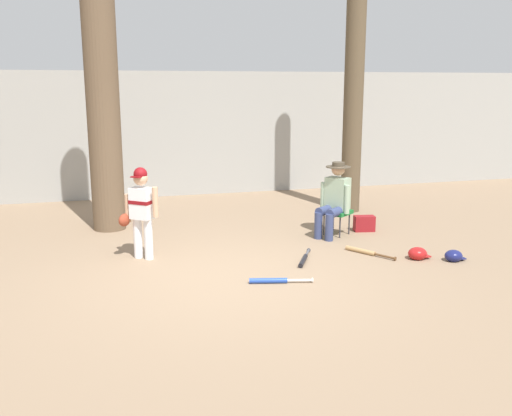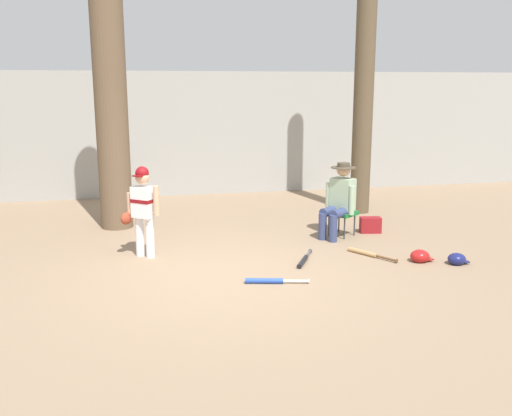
# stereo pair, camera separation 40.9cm
# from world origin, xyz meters

# --- Properties ---
(ground_plane) EXTENTS (60.00, 60.00, 0.00)m
(ground_plane) POSITION_xyz_m (0.00, 0.00, 0.00)
(ground_plane) COLOR #897056
(concrete_back_wall) EXTENTS (18.00, 0.36, 2.70)m
(concrete_back_wall) POSITION_xyz_m (0.00, 5.86, 1.35)
(concrete_back_wall) COLOR #9E9E99
(concrete_back_wall) RESTS_ON ground
(tree_near_player) EXTENTS (0.88, 0.88, 5.21)m
(tree_near_player) POSITION_xyz_m (-1.38, 3.02, 2.16)
(tree_near_player) COLOR brown
(tree_near_player) RESTS_ON ground
(tree_behind_spectator) EXTENTS (0.57, 0.57, 5.60)m
(tree_behind_spectator) POSITION_xyz_m (3.18, 3.23, 2.50)
(tree_behind_spectator) COLOR brown
(tree_behind_spectator) RESTS_ON ground
(young_ballplayer) EXTENTS (0.59, 0.42, 1.31)m
(young_ballplayer) POSITION_xyz_m (-0.97, 1.16, 0.74)
(young_ballplayer) COLOR white
(young_ballplayer) RESTS_ON ground
(folding_stool) EXTENTS (0.56, 0.56, 0.41)m
(folding_stool) POSITION_xyz_m (2.21, 1.63, 0.36)
(folding_stool) COLOR #196B2D
(folding_stool) RESTS_ON ground
(seated_spectator) EXTENTS (0.65, 0.60, 1.20)m
(seated_spectator) POSITION_xyz_m (2.13, 1.57, 0.64)
(seated_spectator) COLOR navy
(seated_spectator) RESTS_ON ground
(handbag_beside_stool) EXTENTS (0.37, 0.24, 0.26)m
(handbag_beside_stool) POSITION_xyz_m (2.75, 1.72, 0.13)
(handbag_beside_stool) COLOR maroon
(handbag_beside_stool) RESTS_ON ground
(bat_wood_tan) EXTENTS (0.48, 0.74, 0.07)m
(bat_wood_tan) POSITION_xyz_m (2.17, 0.52, 0.03)
(bat_wood_tan) COLOR tan
(bat_wood_tan) RESTS_ON ground
(bat_black_composite) EXTENTS (0.43, 0.71, 0.07)m
(bat_black_composite) POSITION_xyz_m (1.18, 0.39, 0.03)
(bat_black_composite) COLOR black
(bat_black_composite) RESTS_ON ground
(bat_blue_youth) EXTENTS (0.79, 0.25, 0.07)m
(bat_blue_youth) POSITION_xyz_m (0.52, -0.33, 0.03)
(bat_blue_youth) COLOR #2347AD
(bat_blue_youth) RESTS_ON ground
(batting_helmet_navy) EXTENTS (0.30, 0.23, 0.17)m
(batting_helmet_navy) POSITION_xyz_m (3.22, -0.13, 0.07)
(batting_helmet_navy) COLOR navy
(batting_helmet_navy) RESTS_ON ground
(batting_helmet_red) EXTENTS (0.32, 0.25, 0.18)m
(batting_helmet_red) POSITION_xyz_m (2.78, 0.08, 0.08)
(batting_helmet_red) COLOR #A81919
(batting_helmet_red) RESTS_ON ground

